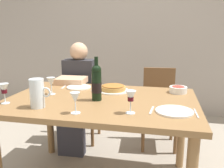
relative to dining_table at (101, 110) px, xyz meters
The scene contains 19 objects.
back_wall 2.14m from the dining_table, 90.00° to the left, with size 8.00×0.10×2.80m, color #A3998E.
dining_table is the anchor object (origin of this frame).
wine_bottle 0.24m from the dining_table, 118.19° to the right, with size 0.08×0.08×0.34m.
water_pitcher 0.52m from the dining_table, 141.77° to the right, with size 0.15×0.10×0.21m.
baked_tart 0.29m from the dining_table, 79.80° to the left, with size 0.28×0.28×0.06m.
salad_bowl 0.70m from the dining_table, 28.10° to the left, with size 0.15×0.15×0.06m.
wine_glass_left_diner 0.49m from the dining_table, behind, with size 0.07×0.07×0.15m.
wine_glass_right_diner 0.44m from the dining_table, 45.61° to the right, with size 0.07×0.07×0.15m.
wine_glass_centre 0.41m from the dining_table, 101.95° to the right, with size 0.07×0.07×0.14m.
wine_glass_spare 0.74m from the dining_table, 158.26° to the right, with size 0.07×0.07×0.15m.
dinner_plate_left_setting 0.60m from the dining_table, 19.57° to the right, with size 0.25×0.25×0.01m, color white.
dinner_plate_right_setting 0.44m from the dining_table, 133.32° to the left, with size 0.23×0.23×0.01m, color white.
fork_left_setting 0.47m from the dining_table, 25.88° to the right, with size 0.16×0.01×0.01m, color silver.
knife_left_setting 0.73m from the dining_table, 15.91° to the right, with size 0.18×0.01×0.01m, color silver.
knife_right_setting 0.36m from the dining_table, 114.98° to the left, with size 0.18×0.01×0.01m, color silver.
spoon_right_setting 0.55m from the dining_table, 144.84° to the left, with size 0.16×0.01×0.01m, color silver.
chair_left 1.01m from the dining_table, 117.17° to the left, with size 0.42×0.42×0.87m.
diner_left 0.79m from the dining_table, 124.51° to the left, with size 0.35×0.51×1.16m.
chair_right 1.02m from the dining_table, 63.76° to the left, with size 0.43×0.43×0.87m.
Camera 1 is at (0.48, -1.78, 1.30)m, focal length 38.70 mm.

